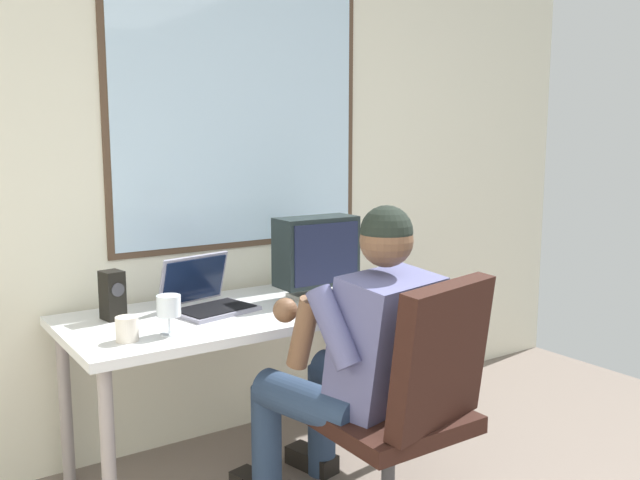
# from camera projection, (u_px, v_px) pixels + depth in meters

# --- Properties ---
(wall_rear) EXTENTS (5.08, 0.08, 2.69)m
(wall_rear) POSITION_uv_depth(u_px,v_px,m) (189.00, 156.00, 3.14)
(wall_rear) COLOR silver
(wall_rear) RESTS_ON ground
(desk) EXTENTS (1.59, 0.71, 0.71)m
(desk) POSITION_uv_depth(u_px,v_px,m) (252.00, 323.00, 2.96)
(desk) COLOR gray
(desk) RESTS_ON ground
(office_chair) EXTENTS (0.55, 0.56, 0.98)m
(office_chair) POSITION_uv_depth(u_px,v_px,m) (414.00, 395.00, 2.36)
(office_chair) COLOR black
(office_chair) RESTS_ON ground
(person_seated) EXTENTS (0.61, 0.85, 1.21)m
(person_seated) POSITION_uv_depth(u_px,v_px,m) (355.00, 357.00, 2.54)
(person_seated) COLOR navy
(person_seated) RESTS_ON ground
(crt_monitor) EXTENTS (0.38, 0.19, 0.37)m
(crt_monitor) POSITION_uv_depth(u_px,v_px,m) (317.00, 253.00, 3.11)
(crt_monitor) COLOR beige
(crt_monitor) RESTS_ON desk
(laptop) EXTENTS (0.38, 0.36, 0.23)m
(laptop) POSITION_uv_depth(u_px,v_px,m) (205.00, 296.00, 2.90)
(laptop) COLOR gray
(laptop) RESTS_ON desk
(wine_glass) EXTENTS (0.09, 0.09, 0.15)m
(wine_glass) POSITION_uv_depth(u_px,v_px,m) (169.00, 308.00, 2.53)
(wine_glass) COLOR silver
(wine_glass) RESTS_ON desk
(desk_speaker) EXTENTS (0.09, 0.10, 0.20)m
(desk_speaker) POSITION_uv_depth(u_px,v_px,m) (113.00, 295.00, 2.74)
(desk_speaker) COLOR black
(desk_speaker) RESTS_ON desk
(coffee_mug) EXTENTS (0.08, 0.08, 0.09)m
(coffee_mug) POSITION_uv_depth(u_px,v_px,m) (127.00, 329.00, 2.46)
(coffee_mug) COLOR beige
(coffee_mug) RESTS_ON desk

